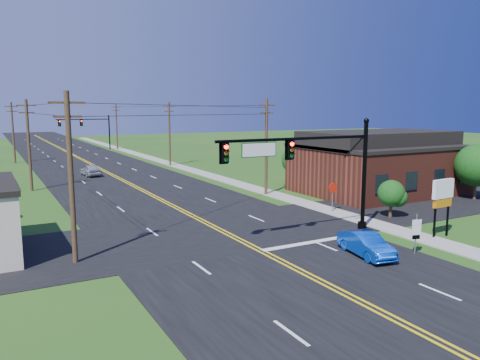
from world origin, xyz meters
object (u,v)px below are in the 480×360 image
signal_mast_main (311,163)px  signal_mast_far (87,127)px  blue_car (366,245)px  stop_sign (333,191)px  route_sign (416,231)px

signal_mast_main → signal_mast_far: (0.10, 72.00, -0.20)m
blue_car → stop_sign: (5.60, 9.59, 1.07)m
route_sign → stop_sign: (2.90, 10.65, 0.38)m
signal_mast_far → route_sign: (3.06, -77.60, -3.20)m
signal_mast_main → stop_sign: size_ratio=4.72×
route_sign → stop_sign: size_ratio=0.97×
stop_sign → signal_mast_main: bearing=-141.7°
signal_mast_far → stop_sign: 67.28m
signal_mast_far → blue_car: signal_mast_far is taller
blue_car → signal_mast_far: bearing=100.0°
signal_mast_far → route_sign: bearing=-87.7°
signal_mast_far → blue_car: 76.64m
signal_mast_main → signal_mast_far: same height
signal_mast_main → blue_car: bearing=-84.2°
blue_car → signal_mast_main: bearing=105.5°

